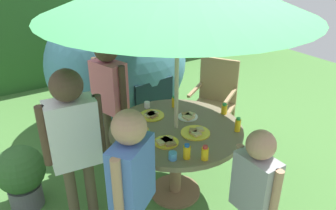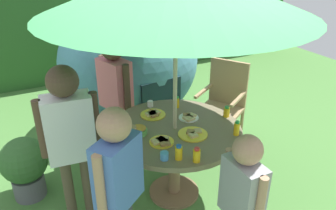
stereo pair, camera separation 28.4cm
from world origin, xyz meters
name	(u,v)px [view 1 (the left image)]	position (x,y,z in m)	size (l,w,h in m)	color
ground_plane	(175,193)	(0.00, 0.00, -0.01)	(10.00, 10.00, 0.02)	#477A38
hedge_backdrop	(56,28)	(0.00, 3.78, 0.91)	(9.00, 0.70, 1.83)	#285623
garden_table	(176,139)	(0.00, 0.00, 0.62)	(1.20, 1.20, 0.74)	brown
wooden_chair	(215,97)	(0.99, 0.63, 0.55)	(0.65, 0.65, 1.01)	tan
dome_tent	(118,64)	(0.20, 1.67, 0.82)	(2.09, 2.09, 1.66)	teal
potted_plant	(21,175)	(-1.28, 0.60, 0.36)	(0.44, 0.44, 0.63)	#595960
child_in_pink_shirt	(109,87)	(-0.27, 0.84, 0.90)	(0.31, 0.46, 1.41)	brown
child_in_white_shirt	(73,133)	(-0.89, 0.09, 0.92)	(0.48, 0.25, 1.44)	brown
child_in_blue_shirt	(132,175)	(-0.71, -0.53, 0.85)	(0.39, 0.36, 1.33)	#3F3F47
child_in_grey_shirt	(255,185)	(0.02, -0.95, 0.75)	(0.20, 0.40, 1.17)	#3F3F47
snack_bowl	(142,132)	(-0.32, 0.05, 0.78)	(0.15, 0.15, 0.07)	#66B259
plate_front_edge	(188,116)	(0.20, 0.10, 0.76)	(0.19, 0.19, 0.03)	white
plate_mid_right	(166,142)	(-0.21, -0.17, 0.76)	(0.21, 0.21, 0.03)	yellow
plate_center_back	(196,132)	(0.09, -0.18, 0.75)	(0.26, 0.26, 0.03)	yellow
plate_near_left	(152,115)	(-0.08, 0.31, 0.76)	(0.24, 0.24, 0.03)	yellow
juice_bottle_near_right	(224,109)	(0.54, -0.03, 0.79)	(0.06, 0.06, 0.11)	yellow
juice_bottle_far_left	(187,152)	(-0.19, -0.44, 0.80)	(0.06, 0.06, 0.12)	yellow
juice_bottle_far_right	(205,153)	(-0.09, -0.53, 0.80)	(0.06, 0.06, 0.12)	yellow
juice_bottle_center_front	(238,125)	(0.42, -0.34, 0.80)	(0.05, 0.05, 0.13)	yellow
juice_bottle_mid_left	(136,145)	(-0.48, -0.14, 0.80)	(0.05, 0.05, 0.12)	yellow
juice_bottle_back_edge	(174,102)	(0.21, 0.36, 0.80)	(0.04, 0.04, 0.12)	yellow
cup_near	(173,156)	(-0.29, -0.39, 0.77)	(0.07, 0.07, 0.06)	#4C99D8
cup_far	(147,105)	(-0.02, 0.49, 0.77)	(0.06, 0.06, 0.06)	white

